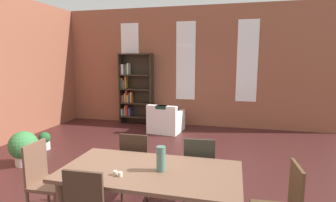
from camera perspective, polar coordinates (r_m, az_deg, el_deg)
The scene contains 16 objects.
ground_plane at distance 4.07m, azimuth -8.10°, elevation -19.30°, with size 11.19×11.19×0.00m, color #401C1B.
back_wall_brick at distance 7.80m, azimuth 3.85°, elevation 7.22°, with size 8.22×0.12×3.38m, color brown.
window_pane_0 at distance 8.20m, azimuth -8.02°, elevation 8.42°, with size 0.55×0.02×2.20m, color white.
window_pane_1 at distance 7.73m, azimuth 3.77°, elevation 8.46°, with size 0.55×0.02×2.20m, color white.
window_pane_2 at distance 7.61m, azimuth 16.49°, elevation 8.11°, with size 0.55×0.02×2.20m, color white.
dining_table at distance 2.96m, azimuth -3.78°, elevation -15.80°, with size 1.88×0.95×0.76m.
vase_on_table at distance 2.84m, azimuth -1.49°, elevation -12.15°, with size 0.10×0.10×0.26m, color #4C7266.
tealight_candle_0 at distance 2.84m, azimuth -11.13°, elevation -14.76°, with size 0.04×0.04×0.04m, color silver.
tealight_candle_1 at distance 2.80m, azimuth -10.13°, elevation -15.08°, with size 0.04×0.04×0.04m, color silver.
dining_chair_head_left at distance 3.62m, azimuth -24.70°, elevation -14.77°, with size 0.41×0.41×0.95m.
dining_chair_far_right at distance 3.57m, azimuth 6.65°, elevation -14.30°, with size 0.44×0.44×0.95m.
dining_chair_far_left at distance 3.76m, azimuth -6.66°, elevation -13.05°, with size 0.41×0.41×0.95m.
bookshelf_tall at distance 8.03m, azimuth -7.32°, elevation 2.53°, with size 1.00×0.30×2.08m.
armchair_white at distance 7.13m, azimuth -0.51°, elevation -4.37°, with size 0.89×0.89×0.75m.
potted_plant_by_shelf at distance 6.36m, azimuth -24.74°, elevation -7.62°, with size 0.24×0.24×0.38m.
potted_plant_corner at distance 5.59m, azimuth -28.35°, elevation -8.58°, with size 0.51×0.51×0.63m.
Camera 1 is at (1.39, -3.31, 1.92)m, focal length 28.69 mm.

